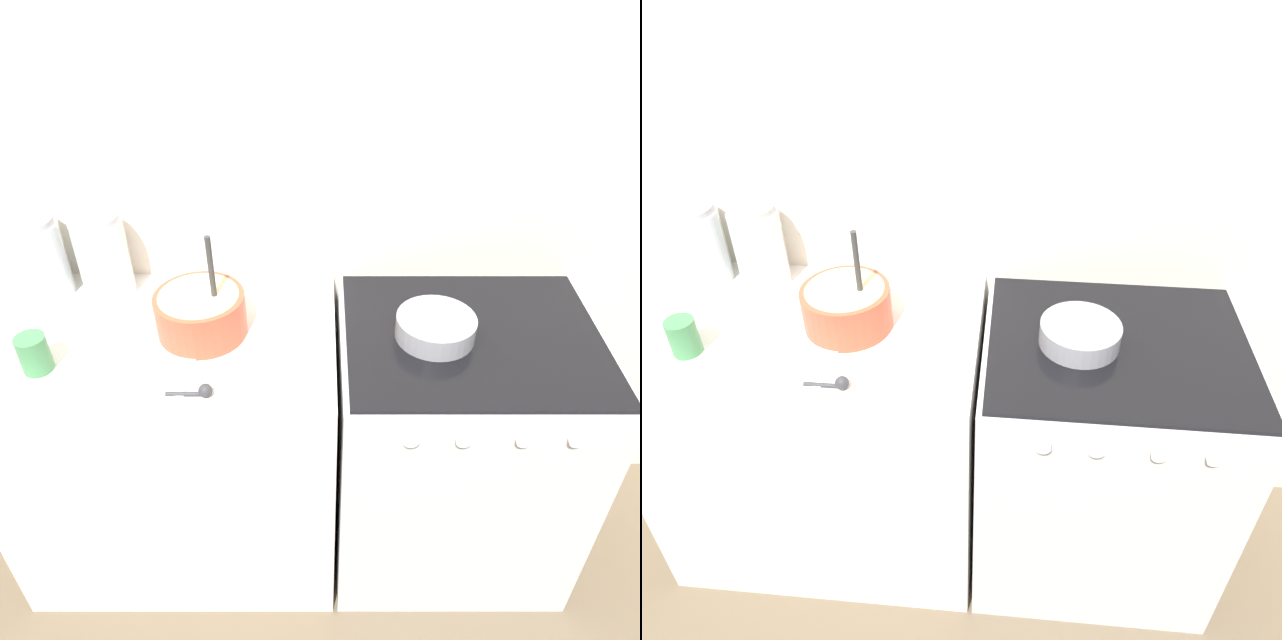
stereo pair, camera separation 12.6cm
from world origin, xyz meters
TOP-DOWN VIEW (x-y plane):
  - ground_plane at (0.00, 0.00)m, footprint 12.00×12.00m
  - wall_back at (0.00, 0.65)m, footprint 4.99×0.05m
  - countertop_cabinet at (-0.50, 0.31)m, footprint 1.00×0.62m
  - stove at (0.39, 0.31)m, footprint 0.75×0.64m
  - mixing_bowl at (-0.37, 0.32)m, footprint 0.25×0.25m
  - baking_pan at (0.28, 0.30)m, footprint 0.22×0.22m
  - storage_jar_left at (-0.88, 0.52)m, footprint 0.17×0.17m
  - storage_jar_middle at (-0.68, 0.52)m, footprint 0.15×0.15m
  - tin_can at (-0.78, 0.17)m, footprint 0.08×0.08m
  - recipe_page at (-0.49, 0.18)m, footprint 0.25×0.25m
  - measuring_spoon at (-0.34, 0.07)m, footprint 0.12×0.04m

SIDE VIEW (x-z plane):
  - ground_plane at x=0.00m, z-range 0.00..0.00m
  - stove at x=0.39m, z-range 0.00..0.93m
  - countertop_cabinet at x=-0.50m, z-range 0.00..0.93m
  - recipe_page at x=-0.49m, z-range 0.93..0.94m
  - measuring_spoon at x=-0.34m, z-range 0.93..0.96m
  - baking_pan at x=0.28m, z-range 0.93..1.00m
  - tin_can at x=-0.78m, z-range 0.93..1.03m
  - mixing_bowl at x=-0.37m, z-range 0.85..1.16m
  - storage_jar_left at x=-0.88m, z-range 0.91..1.16m
  - storage_jar_middle at x=-0.68m, z-range 0.91..1.17m
  - wall_back at x=0.00m, z-range 0.00..2.40m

